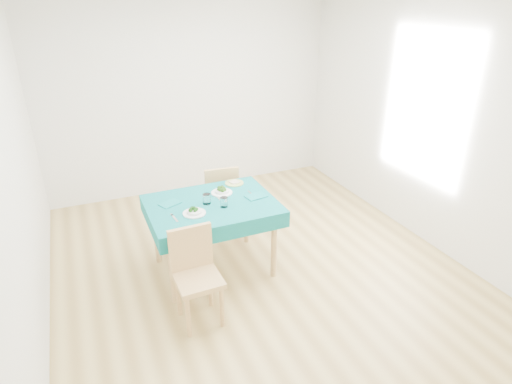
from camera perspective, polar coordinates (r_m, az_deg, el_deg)
name	(u,v)px	position (r m, az deg, el deg)	size (l,w,h in m)	color
room_shell	(256,143)	(3.98, 0.00, 6.52)	(4.02, 4.52, 2.73)	olive
table	(213,237)	(4.35, -5.72, -5.96)	(1.22, 0.93, 0.76)	#096264
chair_near	(198,276)	(3.66, -7.74, -11.01)	(0.37, 0.41, 0.94)	tan
chair_far	(219,193)	(5.04, -4.91, -0.10)	(0.38, 0.42, 0.96)	tan
bowl_near	(194,211)	(3.98, -8.24, -2.48)	(0.21, 0.21, 0.06)	white
bowl_far	(222,190)	(4.35, -4.59, 0.23)	(0.22, 0.22, 0.07)	white
fork_near	(175,218)	(3.94, -10.80, -3.45)	(0.02, 0.16, 0.00)	silver
knife_near	(195,213)	(4.00, -8.16, -2.79)	(0.02, 0.20, 0.00)	silver
fork_far	(218,198)	(4.26, -5.06, -0.78)	(0.02, 0.18, 0.00)	silver
knife_far	(252,195)	(4.31, -0.50, -0.37)	(0.02, 0.21, 0.00)	silver
napkin_near	(170,204)	(4.21, -11.40, -1.53)	(0.19, 0.13, 0.01)	#0D6E6E
napkin_far	(256,196)	(4.27, -0.02, -0.57)	(0.20, 0.14, 0.01)	#0D6E6E
tumbler_center	(207,199)	(4.14, -6.59, -0.93)	(0.08, 0.08, 0.10)	white
tumbler_side	(224,202)	(4.07, -4.30, -1.36)	(0.07, 0.07, 0.10)	white
side_plate	(234,183)	(4.58, -2.91, 1.20)	(0.20, 0.20, 0.01)	#AABD5C
bread_slice	(234,182)	(4.57, -2.91, 1.34)	(0.09, 0.09, 0.01)	beige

